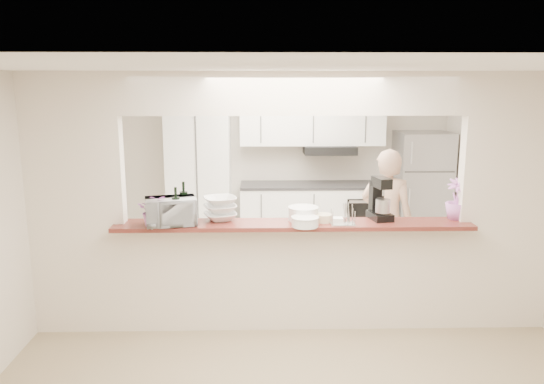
{
  "coord_description": "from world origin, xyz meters",
  "views": [
    {
      "loc": [
        -0.32,
        -4.92,
        2.39
      ],
      "look_at": [
        -0.19,
        0.3,
        1.32
      ],
      "focal_mm": 35.0,
      "sensor_mm": 36.0,
      "label": 1
    }
  ],
  "objects_px": {
    "refrigerator": "(421,190)",
    "stand_mixer": "(380,200)",
    "toaster_oven": "(171,211)",
    "person": "(386,221)"
  },
  "relations": [
    {
      "from": "refrigerator",
      "to": "stand_mixer",
      "type": "bearing_deg",
      "value": -114.94
    },
    {
      "from": "toaster_oven",
      "to": "person",
      "type": "height_order",
      "value": "person"
    },
    {
      "from": "refrigerator",
      "to": "person",
      "type": "xyz_separation_m",
      "value": [
        -0.9,
        -1.68,
        -0.02
      ]
    },
    {
      "from": "refrigerator",
      "to": "stand_mixer",
      "type": "distance_m",
      "value": 2.88
    },
    {
      "from": "refrigerator",
      "to": "stand_mixer",
      "type": "xyz_separation_m",
      "value": [
        -1.2,
        -2.59,
        0.43
      ]
    },
    {
      "from": "toaster_oven",
      "to": "stand_mixer",
      "type": "height_order",
      "value": "stand_mixer"
    },
    {
      "from": "stand_mixer",
      "to": "person",
      "type": "relative_size",
      "value": 0.25
    },
    {
      "from": "toaster_oven",
      "to": "stand_mixer",
      "type": "distance_m",
      "value": 2.0
    },
    {
      "from": "refrigerator",
      "to": "toaster_oven",
      "type": "bearing_deg",
      "value": -139.33
    },
    {
      "from": "refrigerator",
      "to": "toaster_oven",
      "type": "distance_m",
      "value": 4.24
    }
  ]
}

